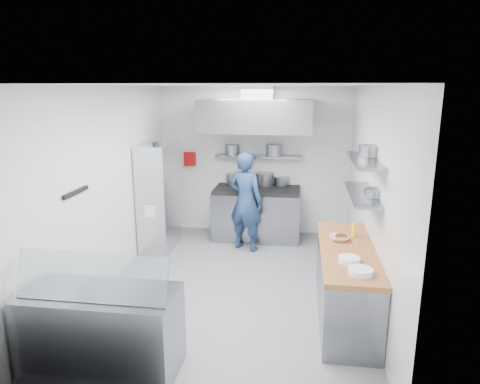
% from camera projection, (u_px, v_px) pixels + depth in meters
% --- Properties ---
extents(floor, '(5.00, 5.00, 0.00)m').
position_uv_depth(floor, '(234.00, 287.00, 6.11)').
color(floor, slate).
rests_on(floor, ground).
extents(ceiling, '(5.00, 5.00, 0.00)m').
position_uv_depth(ceiling, '(233.00, 85.00, 5.44)').
color(ceiling, silver).
rests_on(ceiling, wall_back).
extents(wall_back, '(3.60, 2.80, 0.02)m').
position_uv_depth(wall_back, '(254.00, 161.00, 8.18)').
color(wall_back, white).
rests_on(wall_back, floor).
extents(wall_front, '(3.60, 2.80, 0.02)m').
position_uv_depth(wall_front, '(184.00, 266.00, 3.37)').
color(wall_front, white).
rests_on(wall_front, floor).
extents(wall_left, '(2.80, 5.00, 0.02)m').
position_uv_depth(wall_left, '(108.00, 187.00, 6.03)').
color(wall_left, white).
rests_on(wall_left, floor).
extents(wall_right, '(2.80, 5.00, 0.02)m').
position_uv_depth(wall_right, '(371.00, 196.00, 5.52)').
color(wall_right, white).
rests_on(wall_right, floor).
extents(gas_range, '(1.60, 0.80, 0.90)m').
position_uv_depth(gas_range, '(257.00, 215.00, 8.01)').
color(gas_range, gray).
rests_on(gas_range, floor).
extents(cooktop, '(1.57, 0.78, 0.06)m').
position_uv_depth(cooktop, '(257.00, 190.00, 7.89)').
color(cooktop, black).
rests_on(cooktop, gas_range).
extents(stock_pot_left, '(0.30, 0.30, 0.20)m').
position_uv_depth(stock_pot_left, '(234.00, 179.00, 8.22)').
color(stock_pot_left, slate).
rests_on(stock_pot_left, cooktop).
extents(stock_pot_mid, '(0.35, 0.35, 0.24)m').
position_uv_depth(stock_pot_mid, '(264.00, 179.00, 8.10)').
color(stock_pot_mid, slate).
rests_on(stock_pot_mid, cooktop).
extents(stock_pot_right, '(0.28, 0.28, 0.16)m').
position_uv_depth(stock_pot_right, '(282.00, 181.00, 8.14)').
color(stock_pot_right, slate).
rests_on(stock_pot_right, cooktop).
extents(over_range_shelf, '(1.60, 0.30, 0.04)m').
position_uv_depth(over_range_shelf, '(259.00, 156.00, 7.98)').
color(over_range_shelf, gray).
rests_on(over_range_shelf, wall_back).
extents(shelf_pot_a, '(0.29, 0.29, 0.18)m').
position_uv_depth(shelf_pot_a, '(232.00, 149.00, 8.12)').
color(shelf_pot_a, slate).
rests_on(shelf_pot_a, over_range_shelf).
extents(shelf_pot_b, '(0.28, 0.28, 0.22)m').
position_uv_depth(shelf_pot_b, '(274.00, 151.00, 7.80)').
color(shelf_pot_b, slate).
rests_on(shelf_pot_b, over_range_shelf).
extents(extractor_hood, '(1.90, 1.15, 0.55)m').
position_uv_depth(extractor_hood, '(257.00, 115.00, 7.40)').
color(extractor_hood, gray).
rests_on(extractor_hood, wall_back).
extents(hood_duct, '(0.55, 0.55, 0.24)m').
position_uv_depth(hood_duct, '(258.00, 93.00, 7.52)').
color(hood_duct, slate).
rests_on(hood_duct, extractor_hood).
extents(red_firebox, '(0.22, 0.10, 0.26)m').
position_uv_depth(red_firebox, '(190.00, 159.00, 8.29)').
color(red_firebox, '#A90D0E').
rests_on(red_firebox, wall_back).
extents(chef, '(0.74, 0.63, 1.73)m').
position_uv_depth(chef, '(246.00, 201.00, 7.35)').
color(chef, navy).
rests_on(chef, floor).
extents(wire_rack, '(0.50, 0.90, 1.85)m').
position_uv_depth(wire_rack, '(159.00, 197.00, 7.39)').
color(wire_rack, silver).
rests_on(wire_rack, floor).
extents(rack_bin_a, '(0.16, 0.20, 0.18)m').
position_uv_depth(rack_bin_a, '(151.00, 210.00, 7.04)').
color(rack_bin_a, white).
rests_on(rack_bin_a, wire_rack).
extents(rack_bin_b, '(0.13, 0.17, 0.15)m').
position_uv_depth(rack_bin_b, '(160.00, 175.00, 7.41)').
color(rack_bin_b, yellow).
rests_on(rack_bin_b, wire_rack).
extents(rack_jar, '(0.11, 0.11, 0.18)m').
position_uv_depth(rack_jar, '(156.00, 148.00, 7.02)').
color(rack_jar, black).
rests_on(rack_jar, wire_rack).
extents(knife_strip, '(0.04, 0.55, 0.05)m').
position_uv_depth(knife_strip, '(76.00, 192.00, 5.12)').
color(knife_strip, black).
rests_on(knife_strip, wall_left).
extents(prep_counter_base, '(0.62, 2.00, 0.84)m').
position_uv_depth(prep_counter_base, '(346.00, 285.00, 5.23)').
color(prep_counter_base, gray).
rests_on(prep_counter_base, floor).
extents(prep_counter_top, '(0.65, 2.04, 0.06)m').
position_uv_depth(prep_counter_top, '(348.00, 251.00, 5.12)').
color(prep_counter_top, '#9A5C2E').
rests_on(prep_counter_top, prep_counter_base).
extents(plate_stack_a, '(0.26, 0.26, 0.06)m').
position_uv_depth(plate_stack_a, '(361.00, 271.00, 4.40)').
color(plate_stack_a, white).
rests_on(plate_stack_a, prep_counter_top).
extents(plate_stack_b, '(0.24, 0.24, 0.06)m').
position_uv_depth(plate_stack_b, '(349.00, 260.00, 4.70)').
color(plate_stack_b, white).
rests_on(plate_stack_b, prep_counter_top).
extents(copper_pan, '(0.16, 0.16, 0.06)m').
position_uv_depth(copper_pan, '(341.00, 238.00, 5.39)').
color(copper_pan, '#D3633B').
rests_on(copper_pan, prep_counter_top).
extents(squeeze_bottle, '(0.05, 0.05, 0.18)m').
position_uv_depth(squeeze_bottle, '(354.00, 230.00, 5.50)').
color(squeeze_bottle, yellow).
rests_on(squeeze_bottle, prep_counter_top).
extents(mixing_bowl, '(0.25, 0.25, 0.06)m').
position_uv_depth(mixing_bowl, '(339.00, 238.00, 5.37)').
color(mixing_bowl, white).
rests_on(mixing_bowl, prep_counter_top).
extents(wall_shelf_lower, '(0.30, 1.30, 0.04)m').
position_uv_depth(wall_shelf_lower, '(362.00, 194.00, 5.23)').
color(wall_shelf_lower, gray).
rests_on(wall_shelf_lower, wall_right).
extents(wall_shelf_upper, '(0.30, 1.30, 0.04)m').
position_uv_depth(wall_shelf_upper, '(364.00, 160.00, 5.13)').
color(wall_shelf_upper, gray).
rests_on(wall_shelf_upper, wall_right).
extents(shelf_pot_c, '(0.23, 0.23, 0.10)m').
position_uv_depth(shelf_pot_c, '(374.00, 193.00, 5.00)').
color(shelf_pot_c, slate).
rests_on(shelf_pot_c, wall_shelf_lower).
extents(shelf_pot_d, '(0.26, 0.26, 0.14)m').
position_uv_depth(shelf_pot_d, '(370.00, 151.00, 5.27)').
color(shelf_pot_d, slate).
rests_on(shelf_pot_d, wall_shelf_upper).
extents(display_case, '(1.50, 0.70, 0.85)m').
position_uv_depth(display_case, '(102.00, 331.00, 4.22)').
color(display_case, gray).
rests_on(display_case, floor).
extents(display_glass, '(1.47, 0.19, 0.42)m').
position_uv_depth(display_glass, '(91.00, 276.00, 3.96)').
color(display_glass, silver).
rests_on(display_glass, display_case).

